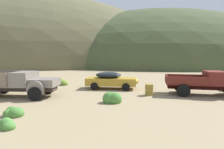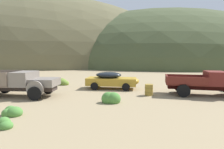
{
  "view_description": "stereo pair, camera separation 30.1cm",
  "coord_description": "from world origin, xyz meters",
  "px_view_note": "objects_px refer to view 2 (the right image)",
  "views": [
    {
      "loc": [
        9.96,
        -10.66,
        3.09
      ],
      "look_at": [
        10.54,
        4.98,
        1.46
      ],
      "focal_mm": 29.39,
      "sensor_mm": 36.0,
      "label": 1
    },
    {
      "loc": [
        10.26,
        -10.67,
        3.09
      ],
      "look_at": [
        10.54,
        4.98,
        1.46
      ],
      "focal_mm": 29.39,
      "sensor_mm": 36.0,
      "label": 2
    }
  ],
  "objects_px": {
    "car_mustard": "(113,80)",
    "truck_oxblood": "(214,83)",
    "truck_primer_gray": "(23,83)",
    "oil_drum_spare": "(149,90)"
  },
  "relations": [
    {
      "from": "car_mustard",
      "to": "truck_oxblood",
      "type": "height_order",
      "value": "truck_oxblood"
    },
    {
      "from": "truck_primer_gray",
      "to": "oil_drum_spare",
      "type": "bearing_deg",
      "value": 6.25
    },
    {
      "from": "truck_oxblood",
      "to": "oil_drum_spare",
      "type": "xyz_separation_m",
      "value": [
        -4.9,
        0.28,
        -0.56
      ]
    },
    {
      "from": "truck_primer_gray",
      "to": "oil_drum_spare",
      "type": "xyz_separation_m",
      "value": [
        9.6,
        0.22,
        -0.58
      ]
    },
    {
      "from": "car_mustard",
      "to": "truck_oxblood",
      "type": "bearing_deg",
      "value": -13.51
    },
    {
      "from": "truck_primer_gray",
      "to": "truck_oxblood",
      "type": "height_order",
      "value": "truck_primer_gray"
    },
    {
      "from": "truck_primer_gray",
      "to": "oil_drum_spare",
      "type": "relative_size",
      "value": 7.12
    },
    {
      "from": "truck_primer_gray",
      "to": "car_mustard",
      "type": "height_order",
      "value": "truck_primer_gray"
    },
    {
      "from": "car_mustard",
      "to": "oil_drum_spare",
      "type": "relative_size",
      "value": 5.81
    },
    {
      "from": "oil_drum_spare",
      "to": "truck_oxblood",
      "type": "bearing_deg",
      "value": -3.23
    }
  ]
}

